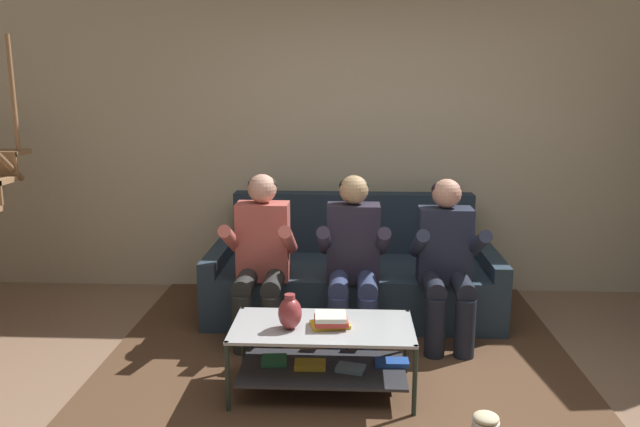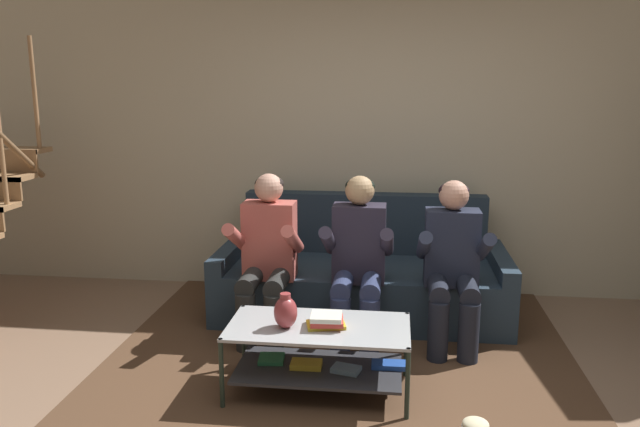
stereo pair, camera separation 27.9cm
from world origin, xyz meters
name	(u,v)px [view 2 (the right image)]	position (x,y,z in m)	size (l,w,h in m)	color
back_partition	(385,129)	(0.00, 2.46, 1.45)	(8.40, 0.12, 2.90)	beige
couch	(362,278)	(-0.15, 1.82, 0.29)	(2.29, 0.99, 0.93)	#293A49
person_seated_left	(267,251)	(-0.81, 1.24, 0.65)	(0.50, 0.58, 1.20)	#272827
person_seated_middle	(358,254)	(-0.15, 1.24, 0.65)	(0.50, 0.58, 1.20)	navy
person_seated_right	(453,259)	(0.51, 1.23, 0.64)	(0.50, 0.58, 1.18)	#1C202C
coffee_table	(320,349)	(-0.32, 0.43, 0.28)	(1.08, 0.56, 0.43)	#AFB4B7
area_rug	(342,353)	(-0.24, 0.99, 0.01)	(3.17, 3.33, 0.01)	brown
vase	(286,312)	(-0.52, 0.37, 0.53)	(0.14, 0.14, 0.21)	#943536
book_stack	(326,321)	(-0.28, 0.41, 0.47)	(0.25, 0.19, 0.08)	gold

